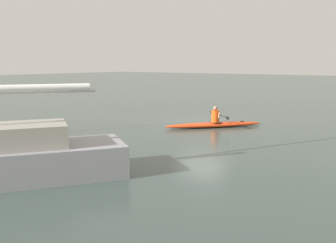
# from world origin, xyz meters

# --- Properties ---
(ground_plane) EXTENTS (160.00, 160.00, 0.00)m
(ground_plane) POSITION_xyz_m (0.00, 0.00, 0.00)
(ground_plane) COLOR #384742
(kayak) EXTENTS (3.69, 4.16, 0.24)m
(kayak) POSITION_xyz_m (-1.18, 0.91, 0.12)
(kayak) COLOR red
(kayak) RESTS_ON ground
(kayaker) EXTENTS (1.91, 1.63, 0.79)m
(kayaker) POSITION_xyz_m (-1.23, 0.86, 0.57)
(kayaker) COLOR #E04C14
(kayaker) RESTS_ON kayak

